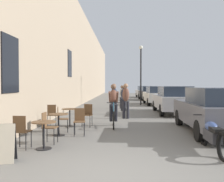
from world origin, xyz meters
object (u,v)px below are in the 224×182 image
at_px(pedestrian_furthest, 122,96).
at_px(sandwich_board_sign, 2,143).
at_px(cafe_chair_far_toward_wall, 52,114).
at_px(cyclist_on_bicycle, 113,106).
at_px(parked_car_third, 156,95).
at_px(parked_car_fifth, 144,92).
at_px(pedestrian_far, 123,97).
at_px(cafe_table_mid, 59,120).
at_px(parked_car_second, 173,99).
at_px(cafe_chair_far_toward_street, 88,114).
at_px(cafe_table_near, 44,129).
at_px(cafe_table_far, 70,114).
at_px(cafe_chair_mid_toward_wall, 80,120).
at_px(cafe_chair_mid_toward_street, 61,117).
at_px(parked_car_fourth, 148,93).
at_px(parked_motorcycle, 213,136).
at_px(pedestrian_mid, 114,97).
at_px(street_lamp, 141,67).
at_px(cafe_chair_near_toward_wall, 48,125).
at_px(parked_car_nearest, 213,110).
at_px(cafe_chair_near_toward_street, 21,130).
at_px(pedestrian_near, 126,99).

bearing_deg(pedestrian_furthest, sandwich_board_sign, -102.68).
distance_m(cafe_chair_far_toward_wall, sandwich_board_sign, 4.44).
distance_m(cyclist_on_bicycle, parked_car_third, 11.26).
bearing_deg(sandwich_board_sign, parked_car_fifth, 78.13).
bearing_deg(pedestrian_far, cafe_table_mid, -106.31).
bearing_deg(parked_car_second, cafe_chair_far_toward_street, -134.24).
xyz_separation_m(cafe_table_near, cafe_table_far, (-0.02, 3.42, 0.00)).
bearing_deg(cafe_chair_mid_toward_wall, cafe_chair_mid_toward_street, 144.74).
relative_size(cafe_table_mid, parked_car_fourth, 0.17).
bearing_deg(cafe_chair_mid_toward_street, parked_car_fifth, 77.51).
xyz_separation_m(cafe_chair_mid_toward_wall, parked_car_third, (4.37, 12.48, 0.29)).
relative_size(cafe_chair_mid_toward_street, parked_motorcycle, 0.41).
relative_size(pedestrian_mid, parked_car_fourth, 0.41).
height_order(cafe_chair_far_toward_street, sandwich_board_sign, cafe_chair_far_toward_street).
height_order(pedestrian_far, parked_car_second, pedestrian_far).
bearing_deg(parked_motorcycle, parked_car_third, 87.20).
bearing_deg(parked_car_fourth, street_lamp, -101.70).
relative_size(cafe_table_near, parked_motorcycle, 0.34).
bearing_deg(cafe_chair_near_toward_wall, cafe_table_far, 88.95).
distance_m(sandwich_board_sign, parked_car_nearest, 6.72).
distance_m(cafe_chair_far_toward_street, parked_motorcycle, 5.13).
relative_size(sandwich_board_sign, pedestrian_mid, 0.48).
height_order(cafe_chair_mid_toward_street, parked_car_nearest, parked_car_nearest).
bearing_deg(street_lamp, parked_car_second, -77.25).
distance_m(parked_car_nearest, parked_car_fourth, 18.10).
relative_size(pedestrian_far, pedestrian_furthest, 1.00).
bearing_deg(cafe_chair_near_toward_wall, pedestrian_mid, 76.10).
relative_size(cafe_chair_near_toward_wall, cafe_chair_mid_toward_wall, 1.00).
xyz_separation_m(cafe_chair_near_toward_street, parked_car_fourth, (5.59, 20.46, 0.26)).
distance_m(cafe_table_near, pedestrian_furthest, 11.09).
xyz_separation_m(cafe_chair_near_toward_street, pedestrian_near, (2.84, 5.90, 0.47)).
distance_m(cafe_chair_near_toward_wall, cafe_chair_mid_toward_wall, 1.38).
bearing_deg(parked_car_second, cyclist_on_bicycle, -126.50).
relative_size(cafe_table_mid, cafe_chair_mid_toward_street, 0.81).
height_order(pedestrian_near, parked_car_third, pedestrian_near).
bearing_deg(parked_car_second, cafe_chair_near_toward_street, -124.88).
height_order(cafe_chair_far_toward_street, pedestrian_far, pedestrian_far).
bearing_deg(parked_car_nearest, cafe_chair_far_toward_wall, 169.87).
relative_size(cafe_chair_near_toward_street, pedestrian_far, 0.55).
distance_m(cafe_chair_far_toward_street, parked_car_third, 11.61).
xyz_separation_m(parked_car_nearest, parked_car_fourth, (-0.20, 18.10, -0.05)).
height_order(pedestrian_mid, parked_car_nearest, pedestrian_mid).
xyz_separation_m(pedestrian_mid, parked_motorcycle, (2.66, -7.69, -0.57)).
bearing_deg(cafe_chair_far_toward_wall, cafe_chair_near_toward_street, -87.61).
bearing_deg(cafe_chair_mid_toward_street, cafe_chair_far_toward_street, 55.85).
bearing_deg(parked_car_fifth, cafe_table_mid, -102.01).
relative_size(cafe_chair_mid_toward_street, cafe_chair_far_toward_street, 1.00).
relative_size(pedestrian_far, parked_car_nearest, 0.36).
height_order(cafe_chair_far_toward_street, parked_car_second, parked_car_second).
distance_m(cafe_chair_near_toward_street, cafe_chair_mid_toward_street, 2.44).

